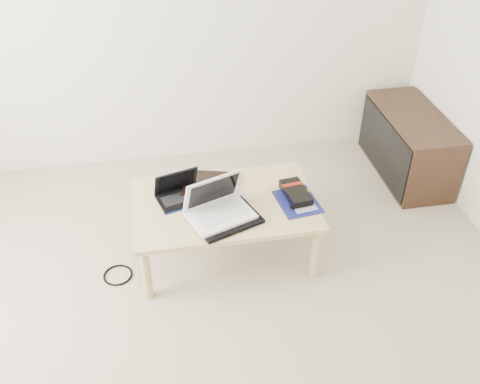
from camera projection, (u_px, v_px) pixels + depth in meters
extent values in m
plane|color=#B6A893|center=(197.00, 360.00, 2.79)|extent=(4.00, 4.00, 0.00)
cube|color=#DBBB84|center=(224.00, 205.00, 3.23)|extent=(1.10, 0.70, 0.03)
cylinder|color=#DBBB84|center=(146.00, 274.00, 3.04)|extent=(0.06, 0.06, 0.37)
cylinder|color=#DBBB84|center=(315.00, 253.00, 3.18)|extent=(0.06, 0.06, 0.37)
cylinder|color=#DBBB84|center=(143.00, 209.00, 3.51)|extent=(0.06, 0.06, 0.37)
cylinder|color=#DBBB84|center=(290.00, 193.00, 3.65)|extent=(0.06, 0.06, 0.37)
cube|color=#3B2618|center=(409.00, 144.00, 4.04)|extent=(0.40, 0.90, 0.50)
cube|color=black|center=(383.00, 147.00, 4.01)|extent=(0.02, 0.86, 0.44)
cube|color=black|center=(209.00, 185.00, 3.34)|extent=(0.38, 0.34, 0.03)
cube|color=black|center=(180.00, 199.00, 3.24)|extent=(0.31, 0.25, 0.02)
cube|color=black|center=(181.00, 198.00, 3.23)|extent=(0.24, 0.16, 0.00)
cube|color=black|center=(185.00, 204.00, 3.18)|extent=(0.06, 0.04, 0.00)
cube|color=black|center=(176.00, 181.00, 3.22)|extent=(0.28, 0.14, 0.17)
cube|color=black|center=(176.00, 182.00, 3.22)|extent=(0.23, 0.12, 0.14)
cube|color=#0C1948|center=(186.00, 208.00, 3.17)|extent=(0.26, 0.09, 0.01)
cube|color=black|center=(208.00, 205.00, 3.19)|extent=(0.30, 0.26, 0.01)
cube|color=white|center=(208.00, 204.00, 3.19)|extent=(0.24, 0.20, 0.00)
cube|color=silver|center=(236.00, 191.00, 3.30)|extent=(0.10, 0.20, 0.02)
cube|color=#9B9BA0|center=(236.00, 190.00, 3.29)|extent=(0.08, 0.16, 0.00)
cube|color=black|center=(226.00, 219.00, 3.08)|extent=(0.44, 0.38, 0.02)
cube|color=white|center=(221.00, 215.00, 3.08)|extent=(0.43, 0.36, 0.02)
cube|color=white|center=(221.00, 214.00, 3.07)|extent=(0.32, 0.23, 0.00)
cube|color=white|center=(229.00, 223.00, 3.01)|extent=(0.09, 0.06, 0.00)
cube|color=white|center=(213.00, 190.00, 3.06)|extent=(0.37, 0.21, 0.23)
cube|color=black|center=(214.00, 191.00, 3.06)|extent=(0.31, 0.17, 0.19)
cube|color=#0C114C|center=(298.00, 202.00, 3.22)|extent=(0.27, 0.32, 0.01)
cube|color=silver|center=(291.00, 198.00, 3.24)|extent=(0.05, 0.05, 0.01)
cube|color=gold|center=(302.00, 191.00, 3.30)|extent=(0.10, 0.02, 0.01)
cube|color=gold|center=(303.00, 192.00, 3.29)|extent=(0.10, 0.02, 0.01)
cube|color=silver|center=(305.00, 207.00, 3.17)|extent=(0.13, 0.03, 0.01)
cube|color=silver|center=(306.00, 209.00, 3.16)|extent=(0.13, 0.03, 0.01)
cube|color=silver|center=(307.00, 211.00, 3.14)|extent=(0.13, 0.03, 0.01)
cube|color=black|center=(292.00, 207.00, 3.17)|extent=(0.03, 0.03, 0.01)
cube|color=black|center=(296.00, 193.00, 3.25)|extent=(0.16, 0.27, 0.05)
cube|color=maroon|center=(293.00, 184.00, 3.27)|extent=(0.13, 0.05, 0.00)
torus|color=black|center=(213.00, 202.00, 3.21)|extent=(0.10, 0.10, 0.01)
torus|color=black|center=(118.00, 275.00, 3.28)|extent=(0.23, 0.23, 0.01)
cylinder|color=black|center=(140.00, 263.00, 3.36)|extent=(0.04, 0.36, 0.01)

